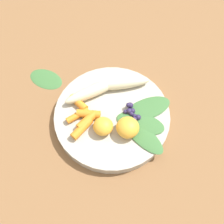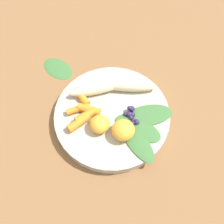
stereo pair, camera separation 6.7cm
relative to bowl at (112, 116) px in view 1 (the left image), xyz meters
name	(u,v)px [view 1 (the left image)]	position (x,y,z in m)	size (l,w,h in m)	color
ground_plane	(112,119)	(0.00, 0.00, -0.01)	(2.40, 2.40, 0.00)	brown
bowl	(112,116)	(0.00, 0.00, 0.00)	(0.28, 0.28, 0.03)	#B2AD9E
banana_peeled_left	(93,91)	(-0.06, -0.04, 0.03)	(0.15, 0.03, 0.03)	beige
banana_peeled_right	(120,84)	(-0.08, 0.03, 0.03)	(0.15, 0.03, 0.03)	beige
orange_segment_near	(128,127)	(0.05, 0.03, 0.03)	(0.05, 0.05, 0.04)	#F4A833
orange_segment_far	(103,126)	(0.04, -0.02, 0.03)	(0.05, 0.05, 0.03)	#F4A833
carrot_front	(78,103)	(-0.03, -0.08, 0.02)	(0.02, 0.02, 0.05)	orange
carrot_mid_left	(88,112)	(0.00, -0.06, 0.02)	(0.02, 0.02, 0.06)	orange
carrot_mid_right	(78,116)	(0.00, -0.08, 0.02)	(0.01, 0.01, 0.06)	orange
carrot_rear	(87,121)	(0.02, -0.06, 0.02)	(0.02, 0.02, 0.05)	orange
carrot_small	(82,128)	(0.04, -0.07, 0.02)	(0.02, 0.02, 0.06)	orange
blueberry_pile	(131,111)	(0.00, 0.05, 0.02)	(0.06, 0.04, 0.02)	#2D234C
kale_leaf_left	(142,135)	(0.06, 0.06, 0.02)	(0.12, 0.05, 0.01)	#3D7038
kale_leaf_right	(140,123)	(0.03, 0.06, 0.02)	(0.11, 0.05, 0.01)	#3D7038
kale_leaf_rear	(148,108)	(-0.01, 0.09, 0.02)	(0.12, 0.05, 0.01)	#3D7038
kale_leaf_stray	(46,79)	(-0.13, -0.16, -0.01)	(0.09, 0.06, 0.01)	#3D7038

